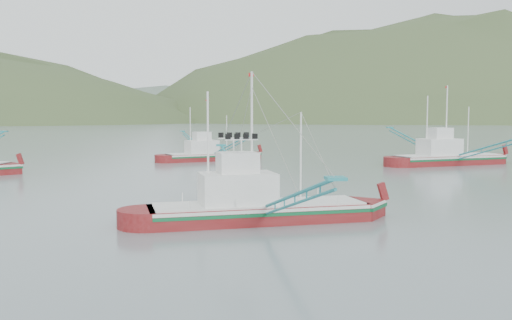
{
  "coord_description": "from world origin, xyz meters",
  "views": [
    {
      "loc": [
        -3.87,
        -34.85,
        6.62
      ],
      "look_at": [
        0.0,
        6.0,
        3.2
      ],
      "focal_mm": 40.0,
      "sensor_mm": 36.0,
      "label": 1
    }
  ],
  "objects": [
    {
      "name": "bg_boat_right",
      "position": [
        27.29,
        34.85,
        2.0
      ],
      "size": [
        15.27,
        26.21,
        10.82
      ],
      "rotation": [
        0.0,
        0.0,
        0.26
      ],
      "color": "maroon",
      "rests_on": "ground"
    },
    {
      "name": "headland_right",
      "position": [
        240.0,
        430.0,
        0.0
      ],
      "size": [
        684.0,
        432.0,
        306.0
      ],
      "primitive_type": "ellipsoid",
      "color": "#3C4E28",
      "rests_on": "ground"
    },
    {
      "name": "main_boat",
      "position": [
        -0.64,
        -0.79,
        1.63
      ],
      "size": [
        13.7,
        23.95,
        9.76
      ],
      "rotation": [
        0.0,
        0.0,
        0.16
      ],
      "color": "maroon",
      "rests_on": "ground"
    },
    {
      "name": "ground",
      "position": [
        0.0,
        0.0,
        0.0
      ],
      "size": [
        1200.0,
        1200.0,
        0.0
      ],
      "primitive_type": "plane",
      "color": "slate",
      "rests_on": "ground"
    },
    {
      "name": "bg_boat_far",
      "position": [
        -2.85,
        43.97,
        1.82
      ],
      "size": [
        12.82,
        21.69,
        9.14
      ],
      "rotation": [
        0.0,
        0.0,
        0.38
      ],
      "color": "maroon",
      "rests_on": "ground"
    },
    {
      "name": "ridge_distant",
      "position": [
        30.0,
        560.0,
        0.0
      ],
      "size": [
        960.0,
        400.0,
        240.0
      ],
      "primitive_type": "ellipsoid",
      "color": "slate",
      "rests_on": "ground"
    }
  ]
}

